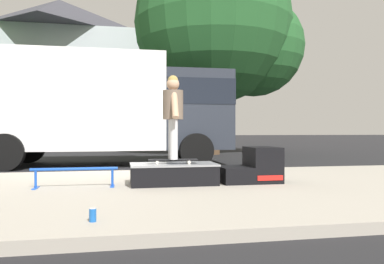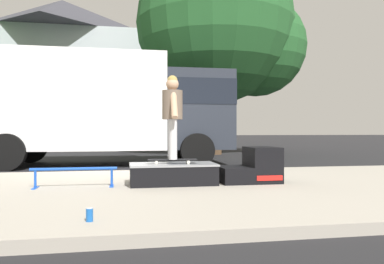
# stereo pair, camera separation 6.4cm
# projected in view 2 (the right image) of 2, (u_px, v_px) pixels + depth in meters

# --- Properties ---
(ground_plane) EXTENTS (140.00, 140.00, 0.00)m
(ground_plane) POSITION_uv_depth(u_px,v_px,m) (110.00, 173.00, 8.37)
(ground_plane) COLOR black
(sidewalk_slab) EXTENTS (50.00, 5.00, 0.12)m
(sidewalk_slab) POSITION_uv_depth(u_px,v_px,m) (102.00, 193.00, 5.41)
(sidewalk_slab) COLOR #A8A093
(sidewalk_slab) RESTS_ON ground
(skate_box) EXTENTS (1.36, 0.71, 0.33)m
(skate_box) POSITION_uv_depth(u_px,v_px,m) (173.00, 173.00, 5.88)
(skate_box) COLOR black
(skate_box) RESTS_ON sidewalk_slab
(kicker_ramp) EXTENTS (0.96, 0.67, 0.58)m
(kicker_ramp) POSITION_uv_depth(u_px,v_px,m) (253.00, 168.00, 6.11)
(kicker_ramp) COLOR black
(kicker_ramp) RESTS_ON sidewalk_slab
(grind_rail) EXTENTS (1.26, 0.28, 0.30)m
(grind_rail) POSITION_uv_depth(u_px,v_px,m) (74.00, 173.00, 5.55)
(grind_rail) COLOR blue
(grind_rail) RESTS_ON sidewalk_slab
(skateboard) EXTENTS (0.79, 0.27, 0.07)m
(skateboard) POSITION_uv_depth(u_px,v_px,m) (172.00, 160.00, 5.87)
(skateboard) COLOR black
(skateboard) RESTS_ON skate_box
(skater_kid) EXTENTS (0.32, 0.68, 1.33)m
(skater_kid) POSITION_uv_depth(u_px,v_px,m) (172.00, 110.00, 5.87)
(skater_kid) COLOR silver
(skater_kid) RESTS_ON skateboard
(soda_can) EXTENTS (0.07, 0.07, 0.13)m
(soda_can) POSITION_uv_depth(u_px,v_px,m) (90.00, 215.00, 3.45)
(soda_can) COLOR #1959B2
(soda_can) RESTS_ON sidewalk_slab
(box_truck) EXTENTS (6.91, 2.63, 3.05)m
(box_truck) POSITION_uv_depth(u_px,v_px,m) (109.00, 105.00, 10.50)
(box_truck) COLOR white
(box_truck) RESTS_ON ground
(street_tree_main) EXTENTS (7.01, 6.37, 8.45)m
(street_tree_main) POSITION_uv_depth(u_px,v_px,m) (224.00, 30.00, 15.20)
(street_tree_main) COLOR brown
(street_tree_main) RESTS_ON ground
(house_behind) EXTENTS (9.54, 8.23, 8.40)m
(house_behind) POSITION_uv_depth(u_px,v_px,m) (62.00, 73.00, 20.97)
(house_behind) COLOR silver
(house_behind) RESTS_ON ground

